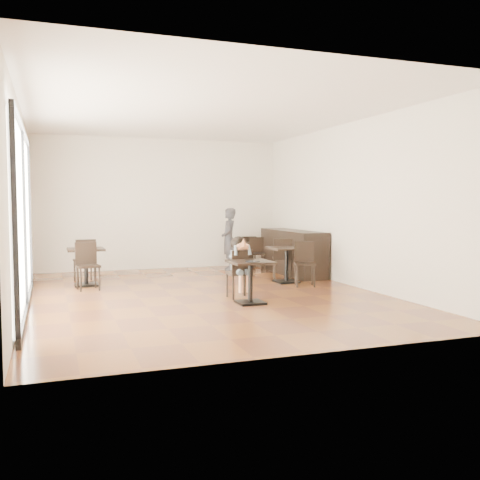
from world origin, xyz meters
name	(u,v)px	position (x,y,z in m)	size (l,w,h in m)	color
floor	(205,294)	(0.00, 0.00, 0.00)	(6.00, 8.00, 0.01)	brown
ceiling	(204,112)	(0.00, 0.00, 3.20)	(6.00, 8.00, 0.01)	white
wall_back	(160,204)	(0.00, 4.00, 1.60)	(6.00, 0.01, 3.20)	silver
wall_front	(308,206)	(0.00, -4.00, 1.60)	(6.00, 0.01, 3.20)	silver
wall_left	(21,205)	(-3.00, 0.00, 1.60)	(0.01, 8.00, 3.20)	silver
wall_right	(353,204)	(3.00, 0.00, 1.60)	(0.01, 8.00, 3.20)	silver
storefront_window	(22,218)	(-2.97, -0.50, 1.40)	(0.04, 4.50, 2.60)	white
child_table	(250,282)	(0.45, -1.08, 0.35)	(0.66, 0.66, 0.69)	black
child_chair	(239,274)	(0.45, -0.53, 0.42)	(0.38, 0.38, 0.84)	black
child	(239,267)	(0.45, -0.53, 0.53)	(0.38, 0.53, 1.05)	slate
plate	(253,261)	(0.45, -1.18, 0.70)	(0.23, 0.23, 0.01)	black
pizza_slice	(243,246)	(0.45, -0.72, 0.91)	(0.24, 0.19, 0.06)	tan
adult_patron	(229,239)	(1.48, 3.11, 0.75)	(0.55, 0.36, 1.51)	#3A393F
cafe_table_mid	(286,265)	(1.96, 0.82, 0.36)	(0.68, 0.68, 0.72)	black
cafe_table_left	(86,267)	(-1.93, 1.75, 0.37)	(0.70, 0.70, 0.74)	black
cafe_table_back	(244,255)	(1.99, 3.41, 0.33)	(0.62, 0.62, 0.66)	black
chair_mid_a	(282,258)	(2.10, 1.37, 0.43)	(0.39, 0.39, 0.87)	black
chair_mid_b	(305,264)	(2.10, 0.27, 0.43)	(0.39, 0.39, 0.87)	black
chair_left_a	(84,260)	(-1.93, 2.30, 0.44)	(0.40, 0.40, 0.89)	black
chair_left_b	(88,266)	(-1.93, 1.20, 0.44)	(0.40, 0.40, 0.89)	black
chair_back_a	(248,252)	(2.12, 3.50, 0.40)	(0.36, 0.36, 0.79)	black
chair_back_b	(257,254)	(2.12, 2.86, 0.40)	(0.36, 0.36, 0.79)	black
service_counter	(293,252)	(2.65, 2.00, 0.50)	(0.60, 2.40, 1.00)	black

